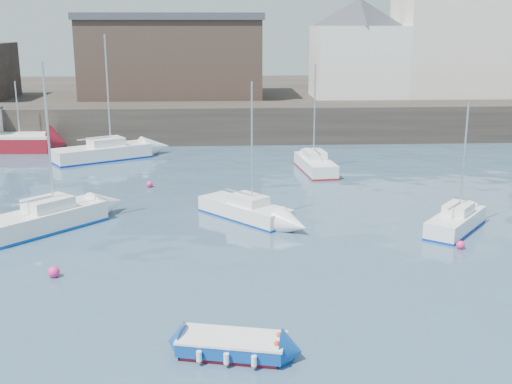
{
  "coord_description": "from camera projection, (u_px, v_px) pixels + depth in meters",
  "views": [
    {
      "loc": [
        -1.67,
        -18.12,
        9.37
      ],
      "look_at": [
        0.0,
        12.0,
        1.5
      ],
      "focal_mm": 45.0,
      "sensor_mm": 36.0,
      "label": 1
    }
  ],
  "objects": [
    {
      "name": "buoy_near",
      "position": [
        54.0,
        277.0,
        24.6
      ],
      "size": [
        0.45,
        0.45,
        0.45
      ],
      "primitive_type": "sphere",
      "color": "#FF287A",
      "rests_on": "ground"
    },
    {
      "name": "warehouse",
      "position": [
        173.0,
        56.0,
        59.52
      ],
      "size": [
        16.4,
        10.4,
        7.6
      ],
      "color": "#3D2D26",
      "rests_on": "land_strip"
    },
    {
      "name": "bldg_east_d",
      "position": [
        358.0,
        48.0,
        58.79
      ],
      "size": [
        11.14,
        11.14,
        8.95
      ],
      "color": "white",
      "rests_on": "land_strip"
    },
    {
      "name": "sailboat_c",
      "position": [
        456.0,
        221.0,
        30.04
      ],
      "size": [
        3.98,
        4.43,
        5.97
      ],
      "color": "white",
      "rests_on": "ground"
    },
    {
      "name": "blue_dinghy",
      "position": [
        232.0,
        345.0,
        18.69
      ],
      "size": [
        3.35,
        2.0,
        0.6
      ],
      "color": "maroon",
      "rests_on": "ground"
    },
    {
      "name": "water",
      "position": [
        277.0,
        335.0,
        19.96
      ],
      "size": [
        220.0,
        220.0,
        0.0
      ],
      "primitive_type": "plane",
      "color": "#2D4760",
      "rests_on": "ground"
    },
    {
      "name": "land_strip",
      "position": [
        236.0,
        100.0,
        70.82
      ],
      "size": [
        90.0,
        32.0,
        2.8
      ],
      "primitive_type": "cube",
      "color": "#28231E",
      "rests_on": "ground"
    },
    {
      "name": "sailboat_b",
      "position": [
        245.0,
        210.0,
        31.99
      ],
      "size": [
        4.76,
        5.09,
        6.81
      ],
      "color": "white",
      "rests_on": "ground"
    },
    {
      "name": "sailboat_a",
      "position": [
        45.0,
        219.0,
        30.09
      ],
      "size": [
        5.48,
        5.71,
        7.8
      ],
      "color": "white",
      "rests_on": "ground"
    },
    {
      "name": "bldg_east_a",
      "position": [
        453.0,
        31.0,
        59.39
      ],
      "size": [
        13.36,
        13.36,
        11.8
      ],
      "color": "beige",
      "rests_on": "land_strip"
    },
    {
      "name": "buoy_far",
      "position": [
        150.0,
        187.0,
        38.25
      ],
      "size": [
        0.38,
        0.38,
        0.38
      ],
      "primitive_type": "sphere",
      "color": "#FF287A",
      "rests_on": "ground"
    },
    {
      "name": "sailboat_f",
      "position": [
        315.0,
        164.0,
        42.23
      ],
      "size": [
        2.27,
        5.51,
        6.97
      ],
      "color": "white",
      "rests_on": "ground"
    },
    {
      "name": "quay_wall",
      "position": [
        241.0,
        123.0,
        53.4
      ],
      "size": [
        90.0,
        5.0,
        3.0
      ],
      "primitive_type": "cube",
      "color": "#28231E",
      "rests_on": "ground"
    },
    {
      "name": "sailboat_h",
      "position": [
        103.0,
        152.0,
        45.78
      ],
      "size": [
        6.97,
        5.36,
        8.77
      ],
      "color": "white",
      "rests_on": "ground"
    },
    {
      "name": "buoy_mid",
      "position": [
        460.0,
        249.0,
        27.72
      ],
      "size": [
        0.37,
        0.37,
        0.37
      ],
      "primitive_type": "sphere",
      "color": "#FF287A",
      "rests_on": "ground"
    }
  ]
}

